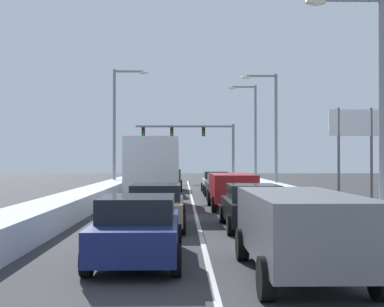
# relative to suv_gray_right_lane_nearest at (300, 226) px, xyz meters

# --- Properties ---
(ground_plane) EXTENTS (130.72, 130.72, 0.00)m
(ground_plane) POSITION_rel_suv_gray_right_lane_nearest_xyz_m (-1.77, 14.10, -1.02)
(ground_plane) COLOR #333335
(lane_stripe_between_right_lane_and_center_lane) EXTENTS (0.14, 55.31, 0.01)m
(lane_stripe_between_right_lane_and_center_lane) POSITION_rel_suv_gray_right_lane_nearest_xyz_m (-1.77, 19.13, -1.01)
(lane_stripe_between_right_lane_and_center_lane) COLOR silver
(lane_stripe_between_right_lane_and_center_lane) RESTS_ON ground
(snow_bank_right_shoulder) EXTENTS (2.20, 55.31, 0.72)m
(snow_bank_right_shoulder) POSITION_rel_suv_gray_right_lane_nearest_xyz_m (3.53, 19.13, -0.65)
(snow_bank_right_shoulder) COLOR silver
(snow_bank_right_shoulder) RESTS_ON ground
(snow_bank_left_shoulder) EXTENTS (1.67, 55.31, 0.85)m
(snow_bank_left_shoulder) POSITION_rel_suv_gray_right_lane_nearest_xyz_m (-7.07, 19.13, -0.59)
(snow_bank_left_shoulder) COLOR silver
(snow_bank_left_shoulder) RESTS_ON ground
(suv_gray_right_lane_nearest) EXTENTS (2.16, 4.90, 1.67)m
(suv_gray_right_lane_nearest) POSITION_rel_suv_gray_right_lane_nearest_xyz_m (0.00, 0.00, 0.00)
(suv_gray_right_lane_nearest) COLOR slate
(suv_gray_right_lane_nearest) RESTS_ON ground
(sedan_black_right_lane_second) EXTENTS (2.00, 4.50, 1.51)m
(sedan_black_right_lane_second) POSITION_rel_suv_gray_right_lane_nearest_xyz_m (0.04, 7.10, -0.25)
(sedan_black_right_lane_second) COLOR black
(sedan_black_right_lane_second) RESTS_ON ground
(suv_red_right_lane_third) EXTENTS (2.16, 4.90, 1.67)m
(suv_red_right_lane_third) POSITION_rel_suv_gray_right_lane_nearest_xyz_m (0.03, 14.19, 0.00)
(suv_red_right_lane_third) COLOR maroon
(suv_red_right_lane_third) RESTS_ON ground
(sedan_charcoal_right_lane_fourth) EXTENTS (2.00, 4.50, 1.51)m
(sedan_charcoal_right_lane_fourth) POSITION_rel_suv_gray_right_lane_nearest_xyz_m (0.05, 20.72, -0.25)
(sedan_charcoal_right_lane_fourth) COLOR #38383D
(sedan_charcoal_right_lane_fourth) RESTS_ON ground
(sedan_white_right_lane_fifth) EXTENTS (2.00, 4.50, 1.51)m
(sedan_white_right_lane_fifth) POSITION_rel_suv_gray_right_lane_nearest_xyz_m (0.06, 26.30, -0.25)
(sedan_white_right_lane_fifth) COLOR silver
(sedan_white_right_lane_fifth) RESTS_ON ground
(sedan_navy_center_lane_nearest) EXTENTS (2.00, 4.50, 1.51)m
(sedan_navy_center_lane_nearest) POSITION_rel_suv_gray_right_lane_nearest_xyz_m (-3.36, 1.59, -0.25)
(sedan_navy_center_lane_nearest) COLOR navy
(sedan_navy_center_lane_nearest) RESTS_ON ground
(sedan_tan_center_lane_second) EXTENTS (2.00, 4.50, 1.51)m
(sedan_tan_center_lane_second) POSITION_rel_suv_gray_right_lane_nearest_xyz_m (-3.24, 7.30, -0.25)
(sedan_tan_center_lane_second) COLOR #937F60
(sedan_tan_center_lane_second) RESTS_ON ground
(box_truck_center_lane_third) EXTENTS (2.53, 7.20, 3.36)m
(box_truck_center_lane_third) POSITION_rel_suv_gray_right_lane_nearest_xyz_m (-3.72, 14.80, 0.88)
(box_truck_center_lane_third) COLOR #B7BABF
(box_truck_center_lane_third) RESTS_ON ground
(sedan_maroon_center_lane_fourth) EXTENTS (2.00, 4.50, 1.51)m
(sedan_maroon_center_lane_fourth) POSITION_rel_suv_gray_right_lane_nearest_xyz_m (-3.51, 22.88, -0.25)
(sedan_maroon_center_lane_fourth) COLOR maroon
(sedan_maroon_center_lane_fourth) RESTS_ON ground
(suv_green_center_lane_fifth) EXTENTS (2.16, 4.90, 1.67)m
(suv_green_center_lane_fifth) POSITION_rel_suv_gray_right_lane_nearest_xyz_m (-3.44, 29.16, 0.00)
(suv_green_center_lane_fifth) COLOR #1E5633
(suv_green_center_lane_fifth) RESTS_ON ground
(traffic_light_gantry) EXTENTS (10.60, 0.47, 6.20)m
(traffic_light_gantry) POSITION_rel_suv_gray_right_lane_nearest_xyz_m (-0.59, 44.25, 3.71)
(traffic_light_gantry) COLOR slate
(traffic_light_gantry) RESTS_ON ground
(street_lamp_right_near) EXTENTS (2.66, 0.36, 7.83)m
(street_lamp_right_near) POSITION_rel_suv_gray_right_lane_nearest_xyz_m (3.90, 6.56, 3.69)
(street_lamp_right_near) COLOR gray
(street_lamp_right_near) RESTS_ON ground
(street_lamp_right_mid) EXTENTS (2.66, 0.36, 8.62)m
(street_lamp_right_mid) POSITION_rel_suv_gray_right_lane_nearest_xyz_m (4.13, 26.67, 4.11)
(street_lamp_right_mid) COLOR gray
(street_lamp_right_mid) RESTS_ON ground
(street_lamp_right_far) EXTENTS (2.66, 0.36, 9.27)m
(street_lamp_right_far) POSITION_rel_suv_gray_right_lane_nearest_xyz_m (4.11, 36.73, 4.45)
(street_lamp_right_far) COLOR gray
(street_lamp_right_far) RESTS_ON ground
(street_lamp_left_mid) EXTENTS (2.66, 0.36, 9.19)m
(street_lamp_left_mid) POSITION_rel_suv_gray_right_lane_nearest_xyz_m (-7.15, 28.23, 4.41)
(street_lamp_left_mid) COLOR gray
(street_lamp_left_mid) RESTS_ON ground
(roadside_sign_right) EXTENTS (3.20, 0.16, 5.50)m
(roadside_sign_right) POSITION_rel_suv_gray_right_lane_nearest_xyz_m (8.11, 20.39, 3.00)
(roadside_sign_right) COLOR #59595B
(roadside_sign_right) RESTS_ON ground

